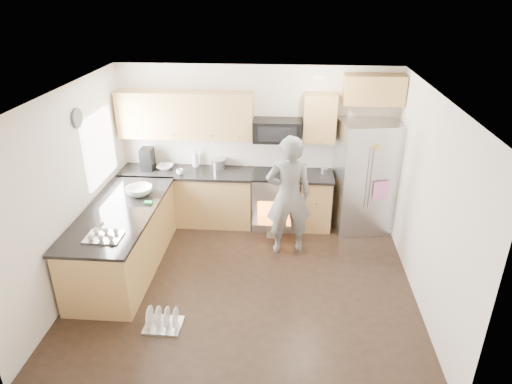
# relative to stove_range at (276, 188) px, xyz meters

# --- Properties ---
(ground) EXTENTS (4.50, 4.50, 0.00)m
(ground) POSITION_rel_stove_range_xyz_m (-0.35, -1.69, -0.68)
(ground) COLOR black
(ground) RESTS_ON ground
(room_shell) EXTENTS (4.54, 4.04, 2.62)m
(room_shell) POSITION_rel_stove_range_xyz_m (-0.39, -1.68, 1.00)
(room_shell) COLOR white
(room_shell) RESTS_ON ground
(back_cabinet_run) EXTENTS (4.45, 0.64, 2.50)m
(back_cabinet_run) POSITION_rel_stove_range_xyz_m (-0.94, 0.06, 0.29)
(back_cabinet_run) COLOR tan
(back_cabinet_run) RESTS_ON ground
(peninsula) EXTENTS (0.96, 2.36, 1.04)m
(peninsula) POSITION_rel_stove_range_xyz_m (-2.10, -1.44, -0.21)
(peninsula) COLOR tan
(peninsula) RESTS_ON ground
(stove_range) EXTENTS (0.76, 0.97, 1.79)m
(stove_range) POSITION_rel_stove_range_xyz_m (0.00, 0.00, 0.00)
(stove_range) COLOR #B7B7BC
(stove_range) RESTS_ON ground
(refrigerator) EXTENTS (1.00, 0.84, 1.82)m
(refrigerator) POSITION_rel_stove_range_xyz_m (1.42, 0.01, 0.24)
(refrigerator) COLOR #B7B7BC
(refrigerator) RESTS_ON ground
(person) EXTENTS (0.73, 0.54, 1.84)m
(person) POSITION_rel_stove_range_xyz_m (0.20, -0.81, 0.24)
(person) COLOR slate
(person) RESTS_ON ground
(dish_rack) EXTENTS (0.45, 0.36, 0.27)m
(dish_rack) POSITION_rel_stove_range_xyz_m (-1.25, -2.63, -0.60)
(dish_rack) COLOR #B7B7BC
(dish_rack) RESTS_ON ground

